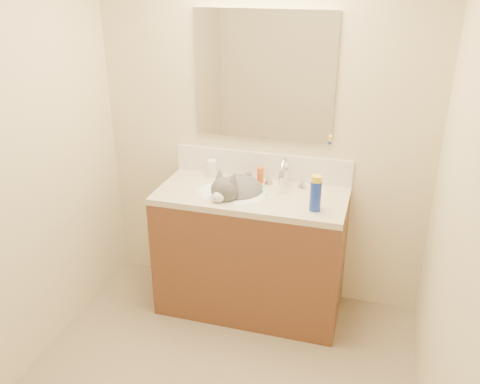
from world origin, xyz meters
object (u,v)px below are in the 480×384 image
Objects in this scene: cat at (237,194)px; spray_can at (315,196)px; faucet at (284,175)px; silver_jar at (249,177)px; pill_bottle at (212,168)px; basin at (232,203)px; amber_bottle at (260,175)px; vanity_cabinet at (251,254)px.

spray_can is at bearing 1.77° from cat.
faucet is at bearing 131.47° from spray_can.
spray_can is (0.49, -0.32, 0.06)m from silver_jar.
pill_bottle is 0.26m from silver_jar.
cat is 0.54m from spray_can.
pill_bottle reaches higher than basin.
amber_bottle is at bearing 142.36° from spray_can.
amber_bottle is (0.08, -0.01, 0.03)m from silver_jar.
pill_bottle reaches higher than silver_jar.
vanity_cabinet is at bearing -69.40° from silver_jar.
spray_can reaches higher than basin.
cat reaches higher than basin.
faucet is at bearing 42.76° from cat.
faucet reaches higher than amber_bottle.
vanity_cabinet is 0.64m from pill_bottle.
vanity_cabinet is 0.40m from basin.
faucet reaches higher than cat.
pill_bottle is (-0.33, 0.19, 0.51)m from vanity_cabinet.
vanity_cabinet is at bearing 14.04° from basin.
faucet is at bearing 29.12° from basin.
silver_jar is at bearing 175.48° from amber_bottle.
cat is 0.19m from silver_jar.
faucet is 0.51m from pill_bottle.
cat is 4.58× the size of amber_bottle.
cat reaches higher than pill_bottle.
vanity_cabinet is 2.46× the size of cat.
basin is (-0.12, -0.03, 0.38)m from vanity_cabinet.
vanity_cabinet is at bearing 162.25° from spray_can.
amber_bottle reaches higher than basin.
cat is (0.02, 0.03, 0.05)m from basin.
amber_bottle is at bearing 57.87° from basin.
vanity_cabinet is 0.44m from cat.
cat is (-0.10, 0.00, 0.43)m from vanity_cabinet.
cat reaches higher than spray_can.
vanity_cabinet is 2.67× the size of basin.
faucet is (0.30, 0.17, 0.16)m from basin.
amber_bottle is (0.34, -0.01, -0.01)m from pill_bottle.
pill_bottle is at bearing 173.94° from faucet.
vanity_cabinet is 4.29× the size of faucet.
spray_can is (0.52, -0.14, 0.11)m from cat.
pill_bottle is 0.65× the size of spray_can.
vanity_cabinet is at bearing -142.71° from faucet.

